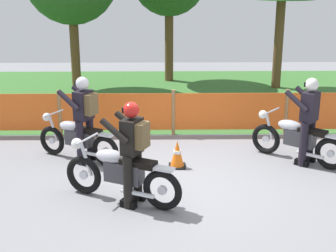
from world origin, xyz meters
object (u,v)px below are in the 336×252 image
(motorcycle_lead, at_px, (297,139))
(rider_trailing, at_px, (133,148))
(motorcycle_third, at_px, (77,139))
(rider_third, at_px, (84,115))
(traffic_cone, at_px, (177,154))
(rider_lead, at_px, (308,118))
(motorcycle_trailing, at_px, (121,173))

(motorcycle_lead, relative_size, rider_trailing, 0.94)
(rider_trailing, bearing_deg, motorcycle_third, -33.03)
(motorcycle_lead, bearing_deg, rider_trailing, 70.27)
(motorcycle_lead, relative_size, rider_third, 0.94)
(rider_trailing, xyz_separation_m, traffic_cone, (0.75, 1.54, -0.69))
(motorcycle_lead, bearing_deg, rider_lead, -179.43)
(rider_lead, relative_size, traffic_cone, 3.19)
(rider_third, relative_size, traffic_cone, 3.19)
(motorcycle_trailing, bearing_deg, rider_lead, -129.66)
(motorcycle_lead, bearing_deg, rider_third, 39.28)
(rider_lead, bearing_deg, rider_trailing, 67.47)
(rider_lead, height_order, rider_trailing, same)
(motorcycle_third, height_order, traffic_cone, motorcycle_third)
(motorcycle_trailing, relative_size, rider_lead, 1.16)
(rider_third, bearing_deg, motorcycle_third, 0.51)
(traffic_cone, bearing_deg, rider_lead, 3.74)
(motorcycle_lead, height_order, motorcycle_trailing, motorcycle_trailing)
(traffic_cone, bearing_deg, motorcycle_lead, 6.89)
(motorcycle_third, bearing_deg, rider_third, -179.49)
(motorcycle_third, distance_m, rider_lead, 4.47)
(rider_third, distance_m, traffic_cone, 1.93)
(motorcycle_trailing, bearing_deg, motorcycle_lead, -127.01)
(motorcycle_lead, xyz_separation_m, rider_lead, (0.15, -0.12, 0.46))
(rider_lead, distance_m, rider_trailing, 3.65)
(motorcycle_trailing, distance_m, motorcycle_third, 2.10)
(motorcycle_trailing, relative_size, traffic_cone, 3.69)
(rider_trailing, distance_m, rider_third, 2.11)
(motorcycle_third, height_order, rider_trailing, rider_trailing)
(motorcycle_trailing, distance_m, rider_third, 1.99)
(rider_trailing, bearing_deg, motorcycle_lead, -124.11)
(rider_lead, height_order, traffic_cone, rider_lead)
(rider_third, bearing_deg, motorcycle_lead, -151.91)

